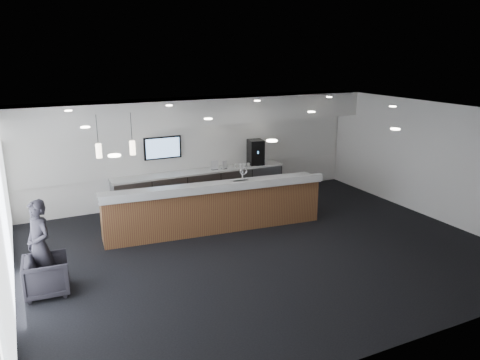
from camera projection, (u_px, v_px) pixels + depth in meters
name	position (u px, v px, depth m)	size (l,w,h in m)	color
ground	(261.00, 249.00, 10.37)	(10.00, 10.00, 0.00)	black
ceiling	(263.00, 114.00, 9.57)	(10.00, 8.00, 0.02)	black
back_wall	(196.00, 149.00, 13.44)	(10.00, 0.02, 3.00)	white
left_wall	(1.00, 220.00, 7.87)	(0.02, 8.00, 3.00)	white
right_wall	(432.00, 161.00, 12.07)	(0.02, 8.00, 3.00)	white
soffit_bulkhead	(200.00, 111.00, 12.74)	(10.00, 0.90, 0.70)	white
alcove_panel	(196.00, 146.00, 13.38)	(9.80, 0.06, 1.40)	white
window_blinds_wall	(3.00, 220.00, 7.89)	(0.04, 7.36, 2.55)	silver
back_credenza	(201.00, 186.00, 13.40)	(5.06, 0.66, 0.95)	gray
wall_tv	(163.00, 148.00, 12.90)	(1.05, 0.08, 0.62)	black
pendant_left	(139.00, 153.00, 9.45)	(0.12, 0.12, 0.30)	#FBE5C4
pendant_right	(104.00, 156.00, 9.16)	(0.12, 0.12, 0.30)	#FBE5C4
ceiling_can_lights	(263.00, 115.00, 9.57)	(7.00, 5.00, 0.02)	white
service_counter	(215.00, 207.00, 11.37)	(5.46, 1.37, 1.49)	#592D1D
coffee_machine	(256.00, 152.00, 13.94)	(0.48, 0.58, 0.73)	black
info_sign_left	(224.00, 165.00, 13.42)	(0.17, 0.02, 0.23)	silver
info_sign_right	(215.00, 165.00, 13.32)	(0.20, 0.02, 0.27)	silver
armchair	(47.00, 276.00, 8.39)	(0.75, 0.77, 0.70)	black
lounge_guest	(40.00, 245.00, 8.45)	(0.62, 0.41, 1.70)	black
cup_0	(261.00, 163.00, 13.98)	(0.09, 0.09, 0.09)	white
cup_1	(257.00, 163.00, 13.92)	(0.09, 0.09, 0.09)	white
cup_2	(253.00, 164.00, 13.86)	(0.09, 0.09, 0.09)	white
cup_3	(248.00, 164.00, 13.80)	(0.09, 0.09, 0.09)	white
cup_4	(244.00, 165.00, 13.74)	(0.09, 0.09, 0.09)	white
cup_5	(240.00, 165.00, 13.68)	(0.09, 0.09, 0.09)	white
cup_6	(236.00, 166.00, 13.62)	(0.09, 0.09, 0.09)	white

